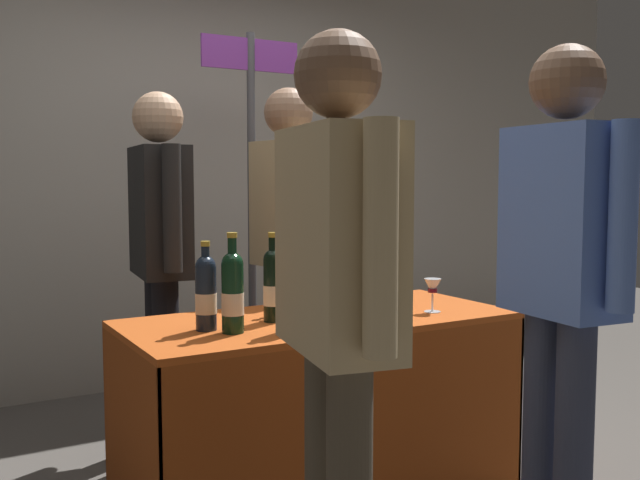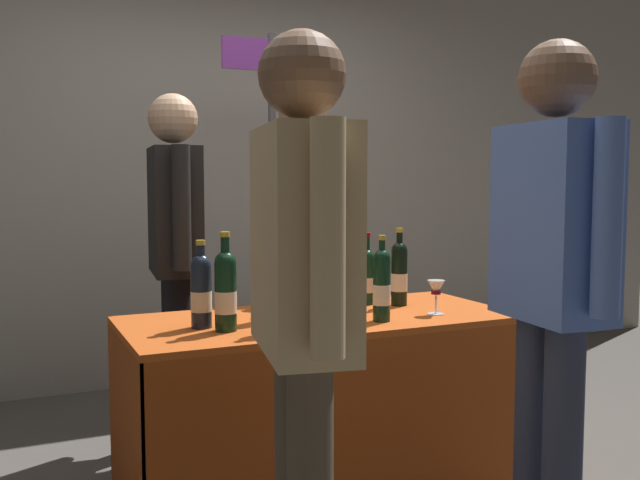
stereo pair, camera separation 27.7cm
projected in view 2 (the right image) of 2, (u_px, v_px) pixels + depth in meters
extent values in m
cube|color=#9E998E|center=(193.00, 151.00, 4.49)|extent=(7.75, 0.12, 2.90)
cube|color=#B74C19|center=(320.00, 319.00, 2.80)|extent=(1.52, 0.68, 0.02)
cube|color=#963E14|center=(359.00, 439.00, 2.53)|extent=(1.52, 0.01, 0.71)
cube|color=#963E14|center=(288.00, 388.00, 3.13)|extent=(1.52, 0.01, 0.71)
cube|color=#963E14|center=(126.00, 440.00, 2.52)|extent=(0.01, 0.68, 0.71)
cube|color=#963E14|center=(476.00, 388.00, 3.14)|extent=(0.01, 0.68, 0.71)
cylinder|color=black|center=(226.00, 297.00, 2.52)|extent=(0.08, 0.08, 0.25)
sphere|color=black|center=(225.00, 262.00, 2.51)|extent=(0.08, 0.08, 0.08)
cylinder|color=black|center=(225.00, 250.00, 2.50)|extent=(0.03, 0.03, 0.09)
cylinder|color=#B7932D|center=(225.00, 234.00, 2.50)|extent=(0.04, 0.04, 0.02)
cylinder|color=beige|center=(226.00, 302.00, 2.52)|extent=(0.08, 0.08, 0.08)
cylinder|color=black|center=(399.00, 278.00, 3.03)|extent=(0.07, 0.07, 0.24)
sphere|color=black|center=(399.00, 250.00, 3.02)|extent=(0.07, 0.07, 0.07)
cylinder|color=black|center=(400.00, 241.00, 3.01)|extent=(0.03, 0.03, 0.07)
cylinder|color=#B7932D|center=(400.00, 230.00, 3.01)|extent=(0.03, 0.03, 0.02)
cylinder|color=beige|center=(399.00, 282.00, 3.03)|extent=(0.07, 0.07, 0.08)
cylinder|color=#192333|center=(201.00, 296.00, 2.57)|extent=(0.07, 0.07, 0.23)
sphere|color=#192333|center=(201.00, 265.00, 2.56)|extent=(0.07, 0.07, 0.07)
cylinder|color=#192333|center=(201.00, 255.00, 2.56)|extent=(0.03, 0.03, 0.07)
cylinder|color=#B7932D|center=(201.00, 243.00, 2.56)|extent=(0.03, 0.03, 0.02)
cylinder|color=beige|center=(201.00, 301.00, 2.57)|extent=(0.08, 0.08, 0.07)
cylinder|color=black|center=(366.00, 281.00, 3.06)|extent=(0.08, 0.08, 0.20)
sphere|color=black|center=(366.00, 258.00, 3.05)|extent=(0.07, 0.07, 0.07)
cylinder|color=black|center=(366.00, 247.00, 3.05)|extent=(0.03, 0.03, 0.09)
cylinder|color=maroon|center=(366.00, 235.00, 3.04)|extent=(0.04, 0.04, 0.02)
cylinder|color=beige|center=(366.00, 285.00, 3.06)|extent=(0.08, 0.08, 0.06)
cylinder|color=black|center=(270.00, 289.00, 2.71)|extent=(0.07, 0.07, 0.24)
sphere|color=black|center=(270.00, 258.00, 2.70)|extent=(0.07, 0.07, 0.07)
cylinder|color=black|center=(270.00, 247.00, 2.69)|extent=(0.03, 0.03, 0.08)
cylinder|color=#B7932D|center=(270.00, 234.00, 2.69)|extent=(0.04, 0.04, 0.02)
cylinder|color=beige|center=(271.00, 294.00, 2.71)|extent=(0.07, 0.07, 0.08)
cylinder|color=black|center=(325.00, 290.00, 2.69)|extent=(0.07, 0.07, 0.23)
sphere|color=black|center=(325.00, 260.00, 2.68)|extent=(0.07, 0.07, 0.07)
cylinder|color=black|center=(325.00, 250.00, 2.68)|extent=(0.03, 0.03, 0.07)
cylinder|color=#B7932D|center=(325.00, 238.00, 2.67)|extent=(0.03, 0.03, 0.02)
cylinder|color=beige|center=(325.00, 295.00, 2.69)|extent=(0.07, 0.07, 0.07)
cylinder|color=black|center=(382.00, 290.00, 2.69)|extent=(0.07, 0.07, 0.24)
sphere|color=black|center=(382.00, 258.00, 2.68)|extent=(0.06, 0.06, 0.06)
cylinder|color=black|center=(382.00, 249.00, 2.68)|extent=(0.02, 0.02, 0.07)
cylinder|color=#B7932D|center=(382.00, 238.00, 2.67)|extent=(0.03, 0.03, 0.02)
cylinder|color=beige|center=(382.00, 295.00, 2.69)|extent=(0.07, 0.07, 0.08)
cylinder|color=black|center=(283.00, 299.00, 2.51)|extent=(0.07, 0.07, 0.23)
sphere|color=black|center=(283.00, 266.00, 2.50)|extent=(0.07, 0.07, 0.07)
cylinder|color=black|center=(283.00, 257.00, 2.49)|extent=(0.03, 0.03, 0.07)
cylinder|color=#B7932D|center=(283.00, 245.00, 2.49)|extent=(0.03, 0.03, 0.02)
cylinder|color=beige|center=(283.00, 304.00, 2.51)|extent=(0.07, 0.07, 0.07)
cylinder|color=#38230F|center=(341.00, 288.00, 2.84)|extent=(0.08, 0.08, 0.21)
sphere|color=#38230F|center=(341.00, 262.00, 2.83)|extent=(0.07, 0.07, 0.07)
cylinder|color=#38230F|center=(341.00, 251.00, 2.82)|extent=(0.03, 0.03, 0.09)
cylinder|color=maroon|center=(341.00, 238.00, 2.82)|extent=(0.04, 0.04, 0.02)
cylinder|color=beige|center=(341.00, 292.00, 2.84)|extent=(0.08, 0.08, 0.07)
cylinder|color=silver|center=(436.00, 314.00, 2.84)|extent=(0.07, 0.07, 0.00)
cylinder|color=silver|center=(436.00, 305.00, 2.84)|extent=(0.01, 0.01, 0.07)
cone|color=silver|center=(436.00, 288.00, 2.83)|extent=(0.07, 0.07, 0.06)
cylinder|color=#590C19|center=(436.00, 292.00, 2.83)|extent=(0.04, 0.04, 0.02)
cylinder|color=tan|center=(306.00, 287.00, 2.94)|extent=(0.09, 0.09, 0.19)
cylinder|color=#38722D|center=(303.00, 253.00, 2.91)|extent=(0.02, 0.06, 0.28)
ellipsoid|color=pink|center=(307.00, 220.00, 2.88)|extent=(0.03, 0.03, 0.05)
cylinder|color=#38722D|center=(308.00, 262.00, 2.93)|extent=(0.04, 0.01, 0.20)
ellipsoid|color=pink|center=(311.00, 238.00, 2.93)|extent=(0.03, 0.03, 0.05)
cylinder|color=#38722D|center=(307.00, 261.00, 2.94)|extent=(0.03, 0.04, 0.21)
ellipsoid|color=pink|center=(308.00, 235.00, 2.94)|extent=(0.03, 0.03, 0.05)
cylinder|color=#38722D|center=(306.00, 253.00, 2.92)|extent=(0.04, 0.04, 0.28)
ellipsoid|color=gold|center=(308.00, 218.00, 2.94)|extent=(0.03, 0.03, 0.05)
cylinder|color=#38722D|center=(302.00, 253.00, 2.94)|extent=(0.05, 0.05, 0.27)
ellipsoid|color=#E05B1E|center=(299.00, 220.00, 2.90)|extent=(0.03, 0.03, 0.05)
cylinder|color=#2D3347|center=(296.00, 349.00, 3.57)|extent=(0.12, 0.12, 0.85)
cylinder|color=#2D3347|center=(311.00, 355.00, 3.44)|extent=(0.12, 0.12, 0.85)
cube|color=tan|center=(303.00, 204.00, 3.44)|extent=(0.25, 0.41, 0.60)
sphere|color=#8C664C|center=(303.00, 113.00, 3.40)|extent=(0.23, 0.23, 0.23)
cylinder|color=tan|center=(280.00, 198.00, 3.64)|extent=(0.08, 0.08, 0.55)
cylinder|color=tan|center=(329.00, 200.00, 3.24)|extent=(0.08, 0.08, 0.55)
cylinder|color=black|center=(175.00, 356.00, 3.47)|extent=(0.12, 0.12, 0.83)
cylinder|color=black|center=(179.00, 365.00, 3.30)|extent=(0.12, 0.12, 0.83)
cube|color=black|center=(174.00, 211.00, 3.33)|extent=(0.26, 0.48, 0.59)
sphere|color=tan|center=(173.00, 118.00, 3.29)|extent=(0.23, 0.23, 0.23)
cylinder|color=black|center=(168.00, 204.00, 3.58)|extent=(0.08, 0.08, 0.54)
cylinder|color=black|center=(182.00, 208.00, 3.07)|extent=(0.08, 0.08, 0.54)
cylinder|color=#2D3347|center=(562.00, 460.00, 2.17)|extent=(0.12, 0.12, 0.84)
cylinder|color=#2D3347|center=(533.00, 443.00, 2.31)|extent=(0.12, 0.12, 0.84)
cube|color=#4C6BB7|center=(553.00, 222.00, 2.18)|extent=(0.25, 0.40, 0.60)
sphere|color=brown|center=(557.00, 78.00, 2.14)|extent=(0.23, 0.23, 0.23)
cylinder|color=#4C6BB7|center=(608.00, 218.00, 1.95)|extent=(0.08, 0.08, 0.55)
cylinder|color=#4C6BB7|center=(510.00, 211.00, 2.40)|extent=(0.08, 0.08, 0.55)
cube|color=tan|center=(302.00, 239.00, 1.85)|extent=(0.29, 0.49, 0.58)
sphere|color=brown|center=(302.00, 74.00, 1.82)|extent=(0.23, 0.23, 0.23)
cylinder|color=tan|center=(328.00, 239.00, 1.59)|extent=(0.08, 0.08, 0.54)
cylinder|color=tan|center=(283.00, 224.00, 2.12)|extent=(0.08, 0.08, 0.54)
cylinder|color=#47474C|center=(273.00, 225.00, 3.88)|extent=(0.04, 0.04, 2.04)
cube|color=#7A3393|center=(272.00, 55.00, 3.81)|extent=(0.55, 0.02, 0.17)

